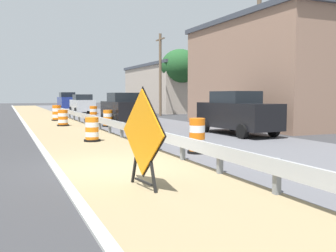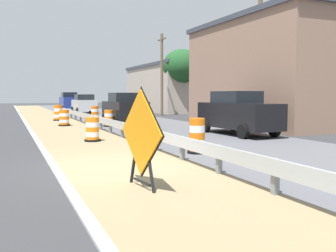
{
  "view_description": "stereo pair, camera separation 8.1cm",
  "coord_description": "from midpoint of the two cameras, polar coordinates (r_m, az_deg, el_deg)",
  "views": [
    {
      "loc": [
        -2.43,
        -9.48,
        1.9
      ],
      "look_at": [
        2.54,
        2.01,
        0.86
      ],
      "focal_mm": 40.39,
      "sensor_mm": 36.0,
      "label": 1
    },
    {
      "loc": [
        -2.36,
        -9.52,
        1.9
      ],
      "look_at": [
        2.54,
        2.01,
        0.86
      ],
      "focal_mm": 40.39,
      "sensor_mm": 36.0,
      "label": 2
    }
  ],
  "objects": [
    {
      "name": "ground_plane",
      "position": [
        9.98,
        -8.76,
        -6.28
      ],
      "size": [
        160.0,
        160.0,
        0.0
      ],
      "primitive_type": "plane",
      "color": "#333335"
    },
    {
      "name": "median_dirt_strip",
      "position": [
        10.15,
        -5.32,
        -6.04
      ],
      "size": [
        3.65,
        120.0,
        0.01
      ],
      "primitive_type": "cube",
      "color": "#8E7A56",
      "rests_on": "ground"
    },
    {
      "name": "far_lane_asphalt",
      "position": [
        12.72,
        17.76,
        -4.05
      ],
      "size": [
        6.79,
        120.0,
        0.0
      ],
      "primitive_type": "cube",
      "color": "#56565B",
      "rests_on": "ground"
    },
    {
      "name": "curb_near_edge",
      "position": [
        9.75,
        -16.23,
        -6.65
      ],
      "size": [
        0.2,
        120.0,
        0.11
      ],
      "primitive_type": "cube",
      "color": "#ADADA8",
      "rests_on": "ground"
    },
    {
      "name": "guardrail_median",
      "position": [
        13.81,
        -3.41,
        -0.99
      ],
      "size": [
        0.18,
        49.77,
        0.71
      ],
      "color": "#ADB2B7",
      "rests_on": "ground"
    },
    {
      "name": "warning_sign_diamond",
      "position": [
        7.68,
        -3.8,
        -1.41
      ],
      "size": [
        0.28,
        1.84,
        2.08
      ],
      "rotation": [
        0.0,
        0.0,
        3.28
      ],
      "color": "black",
      "rests_on": "ground"
    },
    {
      "name": "traffic_barrel_nearest",
      "position": [
        12.28,
        4.59,
        -1.72
      ],
      "size": [
        0.64,
        0.64,
        1.14
      ],
      "color": "orange",
      "rests_on": "ground"
    },
    {
      "name": "traffic_barrel_close",
      "position": [
        15.66,
        -11.17,
        -0.68
      ],
      "size": [
        0.67,
        0.67,
        0.98
      ],
      "color": "orange",
      "rests_on": "ground"
    },
    {
      "name": "traffic_barrel_mid",
      "position": [
        22.75,
        -8.79,
        1.03
      ],
      "size": [
        0.69,
        0.69,
        0.99
      ],
      "color": "orange",
      "rests_on": "ground"
    },
    {
      "name": "traffic_barrel_far",
      "position": [
        23.8,
        -15.29,
        1.07
      ],
      "size": [
        0.72,
        0.72,
        0.98
      ],
      "color": "orange",
      "rests_on": "ground"
    },
    {
      "name": "traffic_barrel_farther",
      "position": [
        28.82,
        -16.16,
        1.81
      ],
      "size": [
        0.75,
        0.75,
        1.13
      ],
      "color": "orange",
      "rests_on": "ground"
    },
    {
      "name": "traffic_barrel_farthest",
      "position": [
        28.52,
        -10.89,
        1.81
      ],
      "size": [
        0.69,
        0.69,
        1.06
      ],
      "color": "orange",
      "rests_on": "ground"
    },
    {
      "name": "car_lead_near_lane",
      "position": [
        39.41,
        -12.5,
        3.29
      ],
      "size": [
        2.07,
        4.32,
        1.92
      ],
      "rotation": [
        0.0,
        0.0,
        1.58
      ],
      "color": "silver",
      "rests_on": "ground"
    },
    {
      "name": "car_trailing_near_lane",
      "position": [
        18.29,
        10.61,
        1.96
      ],
      "size": [
        2.08,
        4.82,
        2.06
      ],
      "rotation": [
        0.0,
        0.0,
        -1.53
      ],
      "color": "black",
      "rests_on": "ground"
    },
    {
      "name": "car_lead_far_lane",
      "position": [
        46.52,
        -14.67,
        3.6
      ],
      "size": [
        2.04,
        4.35,
        2.17
      ],
      "rotation": [
        0.0,
        0.0,
        1.56
      ],
      "color": "navy",
      "rests_on": "ground"
    },
    {
      "name": "car_mid_far_lane",
      "position": [
        57.49,
        -12.95,
        3.7
      ],
      "size": [
        2.18,
        4.28,
        1.91
      ],
      "rotation": [
        0.0,
        0.0,
        -1.58
      ],
      "color": "silver",
      "rests_on": "ground"
    },
    {
      "name": "car_trailing_far_lane",
      "position": [
        24.19,
        -6.48,
        2.62
      ],
      "size": [
        2.14,
        4.23,
        2.02
      ],
      "rotation": [
        0.0,
        0.0,
        1.58
      ],
      "color": "black",
      "rests_on": "ground"
    },
    {
      "name": "roadside_shop_near",
      "position": [
        24.54,
        16.26,
        7.73
      ],
      "size": [
        7.06,
        11.33,
        6.48
      ],
      "color": "#93705B",
      "rests_on": "ground"
    },
    {
      "name": "roadside_shop_far",
      "position": [
        43.42,
        0.47,
        5.73
      ],
      "size": [
        6.61,
        13.71,
        5.25
      ],
      "color": "#AD9E8E",
      "rests_on": "ground"
    },
    {
      "name": "utility_pole_near",
      "position": [
        21.49,
        13.77,
        12.45
      ],
      "size": [
        0.24,
        1.8,
        9.33
      ],
      "color": "brown",
      "rests_on": "ground"
    },
    {
      "name": "utility_pole_mid",
      "position": [
        33.82,
        -0.87,
        7.95
      ],
      "size": [
        0.24,
        1.8,
        7.26
      ],
      "color": "brown",
      "rests_on": "ground"
    },
    {
      "name": "tree_roadside",
      "position": [
        37.36,
        2.14,
        8.95
      ],
      "size": [
        3.72,
        3.72,
        6.33
      ],
      "color": "#4C3D2D",
      "rests_on": "ground"
    }
  ]
}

